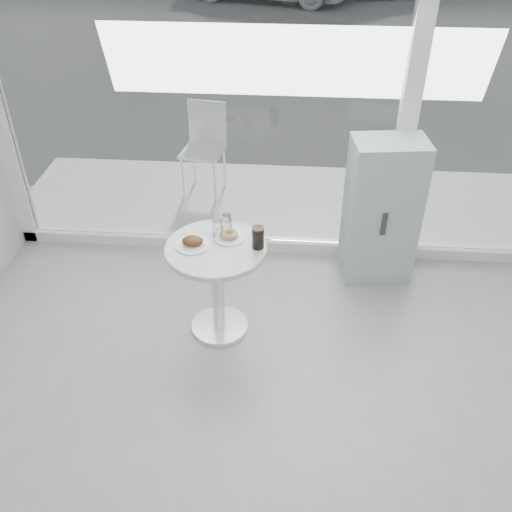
# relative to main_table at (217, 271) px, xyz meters

# --- Properties ---
(room_shell) EXTENTS (6.00, 6.00, 6.00)m
(room_shell) POSITION_rel_main_table_xyz_m (0.50, -2.46, 1.36)
(room_shell) COLOR white
(room_shell) RESTS_ON ground
(storefront) EXTENTS (5.00, 0.14, 3.00)m
(storefront) POSITION_rel_main_table_xyz_m (0.57, 1.10, 1.16)
(storefront) COLOR white
(storefront) RESTS_ON ground
(main_table) EXTENTS (0.72, 0.72, 0.77)m
(main_table) POSITION_rel_main_table_xyz_m (0.00, 0.00, 0.00)
(main_table) COLOR white
(main_table) RESTS_ON ground
(patio_deck) EXTENTS (5.60, 1.60, 0.05)m
(patio_deck) POSITION_rel_main_table_xyz_m (0.50, 1.90, -0.53)
(patio_deck) COLOR white
(patio_deck) RESTS_ON ground
(mint_cabinet) EXTENTS (0.62, 0.45, 1.24)m
(mint_cabinet) POSITION_rel_main_table_xyz_m (1.25, 0.82, 0.07)
(mint_cabinet) COLOR #83A798
(mint_cabinet) RESTS_ON ground
(patio_chair) EXTENTS (0.47, 0.47, 0.93)m
(patio_chair) POSITION_rel_main_table_xyz_m (-0.41, 2.11, 0.03)
(patio_chair) COLOR white
(patio_chair) RESTS_ON patio_deck
(plate_fritter) EXTENTS (0.24, 0.24, 0.07)m
(plate_fritter) POSITION_rel_main_table_xyz_m (-0.16, 0.00, 0.25)
(plate_fritter) COLOR white
(plate_fritter) RESTS_ON main_table
(plate_donut) EXTENTS (0.22, 0.22, 0.05)m
(plate_donut) POSITION_rel_main_table_xyz_m (0.08, 0.11, 0.24)
(plate_donut) COLOR white
(plate_donut) RESTS_ON main_table
(water_tumbler_a) EXTENTS (0.08, 0.08, 0.13)m
(water_tumbler_a) POSITION_rel_main_table_xyz_m (-0.00, 0.14, 0.27)
(water_tumbler_a) COLOR white
(water_tumbler_a) RESTS_ON main_table
(water_tumbler_b) EXTENTS (0.07, 0.07, 0.11)m
(water_tumbler_b) POSITION_rel_main_table_xyz_m (0.05, 0.24, 0.27)
(water_tumbler_b) COLOR white
(water_tumbler_b) RESTS_ON main_table
(cola_glass) EXTENTS (0.09, 0.09, 0.16)m
(cola_glass) POSITION_rel_main_table_xyz_m (0.30, 0.02, 0.30)
(cola_glass) COLOR white
(cola_glass) RESTS_ON main_table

